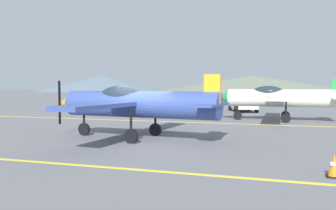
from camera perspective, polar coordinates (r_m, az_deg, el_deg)
ground_plane at (r=14.91m, az=-4.97°, el=-5.83°), size 400.00×400.00×0.00m
apron_line_near at (r=10.76m, az=-14.87°, el=-9.37°), size 80.00×0.16×0.01m
apron_line_far at (r=22.47m, az=2.94°, el=-2.80°), size 80.00×0.16×0.01m
airplane_near at (r=15.37m, az=-5.66°, el=0.29°), size 8.07×9.28×2.77m
airplane_mid at (r=24.42m, az=17.40°, el=1.19°), size 7.98×9.21×2.77m
car_sedan at (r=32.54m, az=12.04°, el=0.44°), size 3.03×4.64×1.62m
traffic_cone_front at (r=9.93m, az=25.39°, el=-8.94°), size 0.36×0.36×0.59m
hill_left at (r=162.68m, az=-10.47°, el=3.48°), size 60.24×60.24×7.17m
hill_centerleft at (r=148.18m, az=13.46°, el=3.40°), size 83.01×83.01×6.73m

